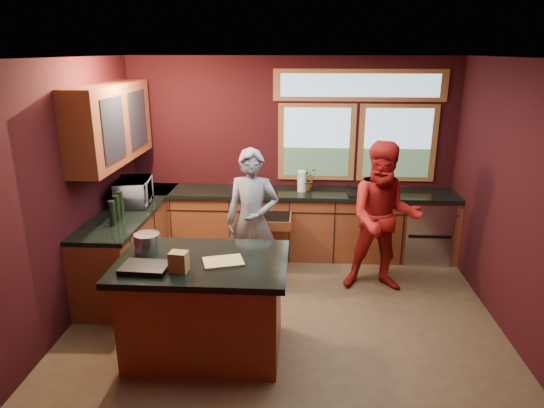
# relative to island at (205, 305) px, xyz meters

# --- Properties ---
(floor) EXTENTS (4.50, 4.50, 0.00)m
(floor) POSITION_rel_island_xyz_m (0.74, 0.66, -0.48)
(floor) COLOR brown
(floor) RESTS_ON ground
(room_shell) EXTENTS (4.52, 4.02, 2.71)m
(room_shell) POSITION_rel_island_xyz_m (0.14, 0.99, 1.32)
(room_shell) COLOR black
(room_shell) RESTS_ON ground
(back_counter) EXTENTS (4.50, 0.64, 0.93)m
(back_counter) POSITION_rel_island_xyz_m (0.94, 2.36, -0.01)
(back_counter) COLOR brown
(back_counter) RESTS_ON floor
(left_counter) EXTENTS (0.64, 2.30, 0.93)m
(left_counter) POSITION_rel_island_xyz_m (-1.21, 1.51, -0.01)
(left_counter) COLOR brown
(left_counter) RESTS_ON floor
(island) EXTENTS (1.55, 1.05, 0.95)m
(island) POSITION_rel_island_xyz_m (0.00, 0.00, 0.00)
(island) COLOR brown
(island) RESTS_ON floor
(person_grey) EXTENTS (0.66, 0.47, 1.71)m
(person_grey) POSITION_rel_island_xyz_m (0.32, 1.32, 0.38)
(person_grey) COLOR slate
(person_grey) RESTS_ON floor
(person_red) EXTENTS (0.90, 0.71, 1.80)m
(person_red) POSITION_rel_island_xyz_m (1.85, 1.40, 0.42)
(person_red) COLOR #A21612
(person_red) RESTS_ON floor
(microwave) EXTENTS (0.46, 0.62, 0.32)m
(microwave) POSITION_rel_island_xyz_m (-1.18, 1.65, 0.61)
(microwave) COLOR #999999
(microwave) RESTS_ON left_counter
(potted_plant) EXTENTS (0.29, 0.25, 0.32)m
(potted_plant) POSITION_rel_island_xyz_m (0.96, 2.41, 0.61)
(potted_plant) COLOR #999999
(potted_plant) RESTS_ON back_counter
(paper_towel) EXTENTS (0.12, 0.12, 0.28)m
(paper_towel) POSITION_rel_island_xyz_m (0.89, 2.36, 0.59)
(paper_towel) COLOR silver
(paper_towel) RESTS_ON back_counter
(cutting_board) EXTENTS (0.41, 0.34, 0.02)m
(cutting_board) POSITION_rel_island_xyz_m (0.20, -0.05, 0.48)
(cutting_board) COLOR tan
(cutting_board) RESTS_ON island
(stock_pot) EXTENTS (0.24, 0.24, 0.18)m
(stock_pot) POSITION_rel_island_xyz_m (-0.55, 0.15, 0.56)
(stock_pot) COLOR silver
(stock_pot) RESTS_ON island
(paper_bag) EXTENTS (0.16, 0.14, 0.18)m
(paper_bag) POSITION_rel_island_xyz_m (-0.15, -0.25, 0.56)
(paper_bag) COLOR brown
(paper_bag) RESTS_ON island
(black_tray) EXTENTS (0.41, 0.30, 0.05)m
(black_tray) POSITION_rel_island_xyz_m (-0.45, -0.25, 0.49)
(black_tray) COLOR black
(black_tray) RESTS_ON island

